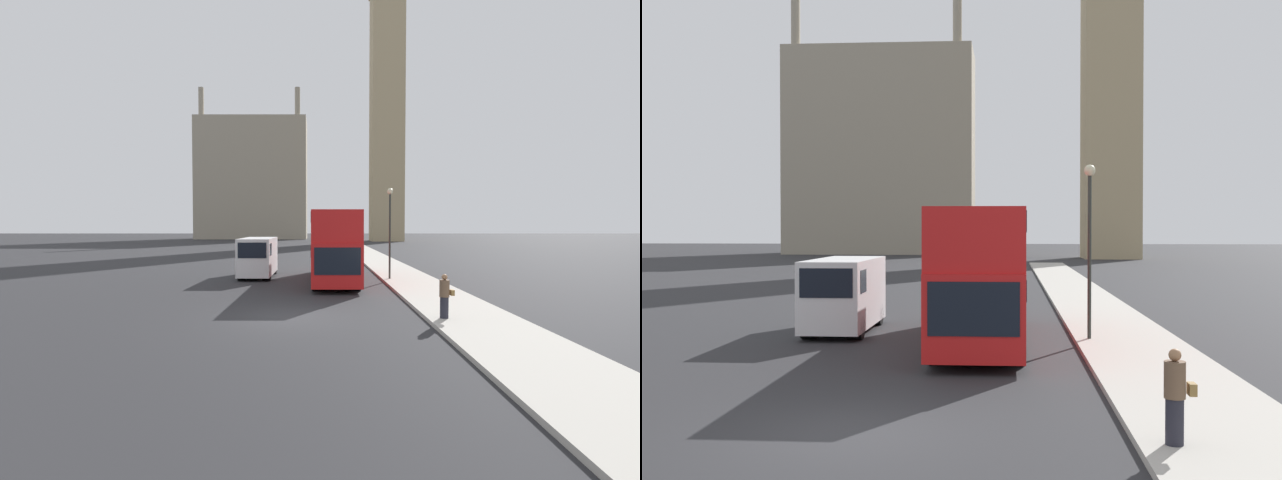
% 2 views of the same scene
% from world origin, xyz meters
% --- Properties ---
extents(ground_plane, '(300.00, 300.00, 0.00)m').
position_xyz_m(ground_plane, '(0.00, 0.00, 0.00)').
color(ground_plane, '#28282B').
extents(sidewalk_strip, '(3.35, 120.00, 0.15)m').
position_xyz_m(sidewalk_strip, '(6.68, 0.00, 0.07)').
color(sidewalk_strip, '#ADA89E').
rests_on(sidewalk_strip, ground_plane).
extents(clock_tower, '(7.08, 7.25, 71.74)m').
position_xyz_m(clock_tower, '(15.11, 74.14, 36.75)').
color(clock_tower, tan).
rests_on(clock_tower, ground_plane).
extents(building_block_distant, '(26.24, 10.29, 35.14)m').
position_xyz_m(building_block_distant, '(-15.20, 88.40, 14.44)').
color(building_block_distant, '#9E937F').
rests_on(building_block_distant, ground_plane).
extents(red_double_decker_bus, '(2.64, 10.58, 4.23)m').
position_xyz_m(red_double_decker_bus, '(2.03, 10.21, 2.36)').
color(red_double_decker_bus, red).
rests_on(red_double_decker_bus, ground_plane).
extents(white_van, '(2.06, 5.19, 2.59)m').
position_xyz_m(white_van, '(-2.92, 12.28, 1.38)').
color(white_van, white).
rests_on(white_van, ground_plane).
extents(pedestrian, '(0.51, 0.35, 1.57)m').
position_xyz_m(pedestrian, '(5.60, -0.79, 0.94)').
color(pedestrian, '#23232D').
rests_on(pedestrian, sidewalk_strip).
extents(street_lamp, '(0.36, 0.36, 5.55)m').
position_xyz_m(street_lamp, '(5.47, 10.36, 3.81)').
color(street_lamp, '#2D332D').
rests_on(street_lamp, sidewalk_strip).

